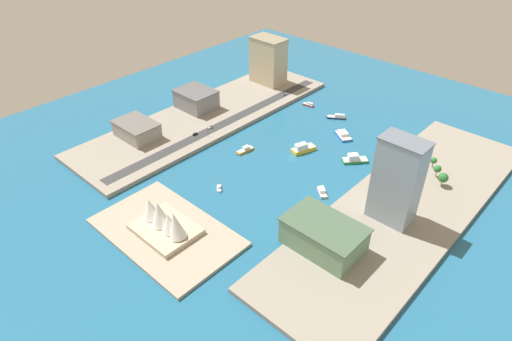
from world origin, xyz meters
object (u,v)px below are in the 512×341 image
tower_tall_glass (397,181)px  suv_black (195,134)px  yacht_sleek_gray (322,192)px  tugboat_red (309,105)px  water_taxi_orange (245,150)px  patrol_launch_navy (337,117)px  warehouse_low_gray (196,99)px  terminal_long_green (324,235)px  ferry_yellow_fast (303,148)px  catamaran_blue (343,135)px  opera_landmark (164,221)px  office_block_beige (268,60)px  traffic_light_waterfront (208,132)px  van_white (211,127)px  sedan_silver (284,94)px  ferry_green_doubledeck (354,159)px  sailboat_small_white (219,188)px  carpark_squat_concrete (137,130)px

tower_tall_glass → suv_black: (161.07, 14.34, -26.23)m
yacht_sleek_gray → tugboat_red: bearing=-48.9°
water_taxi_orange → patrol_launch_navy: size_ratio=0.99×
warehouse_low_gray → terminal_long_green: terminal_long_green is taller
ferry_yellow_fast → yacht_sleek_gray: ferry_yellow_fast is taller
catamaran_blue → tower_tall_glass: bearing=138.9°
ferry_yellow_fast → patrol_launch_navy: (10.87, -61.31, -1.10)m
water_taxi_orange → opera_landmark: size_ratio=0.41×
yacht_sleek_gray → office_block_beige: (141.10, -105.83, 23.61)m
traffic_light_waterfront → warehouse_low_gray: bearing=-31.1°
warehouse_low_gray → van_white: bearing=155.4°
catamaran_blue → terminal_long_green: (-61.89, 114.67, 10.03)m
warehouse_low_gray → opera_landmark: bearing=132.2°
terminal_long_green → sedan_silver: bearing=-44.0°
warehouse_low_gray → water_taxi_orange: bearing=165.7°
ferry_green_doubledeck → office_block_beige: 150.24m
terminal_long_green → opera_landmark: (76.02, 50.48, -2.48)m
tower_tall_glass → ferry_green_doubledeck: bearing=-39.7°
ferry_yellow_fast → patrol_launch_navy: 62.28m
ferry_green_doubledeck → suv_black: (110.12, 56.65, 1.96)m
catamaran_blue → ferry_green_doubledeck: size_ratio=1.00×
sailboat_small_white → yacht_sleek_gray: (-52.69, -43.25, 0.29)m
patrol_launch_navy → warehouse_low_gray: bearing=36.0°
yacht_sleek_gray → warehouse_low_gray: size_ratio=0.37×
ferry_green_doubledeck → ferry_yellow_fast: bearing=21.0°
traffic_light_waterfront → catamaran_blue: bearing=-134.6°
sailboat_small_white → tower_tall_glass: size_ratio=0.20×
ferry_yellow_fast → ferry_green_doubledeck: 38.82m
tugboat_red → patrol_launch_navy: (-32.19, 2.35, 0.18)m
yacht_sleek_gray → traffic_light_waterfront: size_ratio=1.86×
ferry_yellow_fast → sedan_silver: ferry_yellow_fast is taller
suv_black → traffic_light_waterfront: traffic_light_waterfront is taller
ferry_yellow_fast → office_block_beige: office_block_beige is taller
warehouse_low_gray → tower_tall_glass: 198.25m
warehouse_low_gray → carpark_squat_concrete: (-4.46, 64.51, -1.69)m
tugboat_red → tower_tall_glass: size_ratio=0.22×
ferry_green_doubledeck → opera_landmark: 146.18m
sedan_silver → tugboat_red: bearing=-172.6°
water_taxi_orange → sedan_silver: sedan_silver is taller
tugboat_red → sedan_silver: bearing=7.4°
carpark_squat_concrete → terminal_long_green: 177.07m
traffic_light_waterfront → water_taxi_orange: bearing=-167.6°
van_white → sedan_silver: size_ratio=0.83×
ferry_yellow_fast → water_taxi_orange: bearing=43.4°
sailboat_small_white → opera_landmark: (-7.77, 50.47, 8.08)m
sailboat_small_white → terminal_long_green: (-83.79, -0.01, 10.57)m
sedan_silver → yacht_sleek_gray: bearing=139.8°
tower_tall_glass → sedan_silver: size_ratio=10.57×
ferry_yellow_fast → catamaran_blue: ferry_yellow_fast is taller
office_block_beige → suv_black: size_ratio=9.67×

